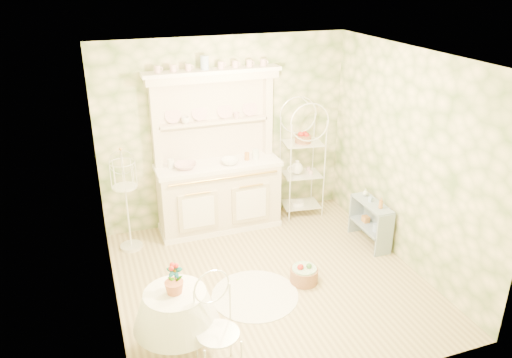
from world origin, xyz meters
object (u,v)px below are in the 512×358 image
object	(u,v)px
bakers_rack	(302,155)
side_shelf	(370,222)
birdcage_stand	(127,203)
floor_basket	(304,275)
kitchen_dresser	(218,154)
round_table	(177,324)
cafe_chair	(218,340)

from	to	relation	value
bakers_rack	side_shelf	world-z (taller)	bakers_rack
birdcage_stand	floor_basket	bearing A→B (deg)	-38.96
kitchen_dresser	birdcage_stand	world-z (taller)	kitchen_dresser
bakers_rack	kitchen_dresser	bearing A→B (deg)	-171.50
kitchen_dresser	birdcage_stand	xyz separation A→B (m)	(-1.30, -0.16, -0.47)
bakers_rack	birdcage_stand	bearing A→B (deg)	-168.18
floor_basket	kitchen_dresser	bearing A→B (deg)	108.99
bakers_rack	round_table	xyz separation A→B (m)	(-2.40, -2.37, -0.62)
bakers_rack	floor_basket	world-z (taller)	bakers_rack
side_shelf	floor_basket	bearing A→B (deg)	-157.66
bakers_rack	round_table	distance (m)	3.43
round_table	side_shelf	bearing A→B (deg)	22.77
bakers_rack	cafe_chair	distance (m)	3.51
bakers_rack	side_shelf	bearing A→B (deg)	-57.71
side_shelf	floor_basket	distance (m)	1.37
round_table	cafe_chair	distance (m)	0.50
bakers_rack	floor_basket	xyz separation A→B (m)	(-0.72, -1.70, -0.86)
bakers_rack	birdcage_stand	xyz separation A→B (m)	(-2.60, -0.18, -0.29)
cafe_chair	floor_basket	distance (m)	1.75
kitchen_dresser	cafe_chair	world-z (taller)	kitchen_dresser
side_shelf	floor_basket	xyz separation A→B (m)	(-1.24, -0.55, -0.22)
bakers_rack	side_shelf	distance (m)	1.42
kitchen_dresser	round_table	xyz separation A→B (m)	(-1.09, -2.36, -0.80)
cafe_chair	bakers_rack	bearing A→B (deg)	44.07
side_shelf	cafe_chair	size ratio (longest dim) A/B	0.99
bakers_rack	floor_basket	size ratio (longest dim) A/B	6.15
birdcage_stand	side_shelf	bearing A→B (deg)	-17.31
floor_basket	bakers_rack	bearing A→B (deg)	67.01
bakers_rack	round_table	world-z (taller)	bakers_rack
kitchen_dresser	floor_basket	size ratio (longest dim) A/B	7.32
side_shelf	round_table	xyz separation A→B (m)	(-2.92, -1.22, 0.03)
kitchen_dresser	birdcage_stand	distance (m)	1.39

